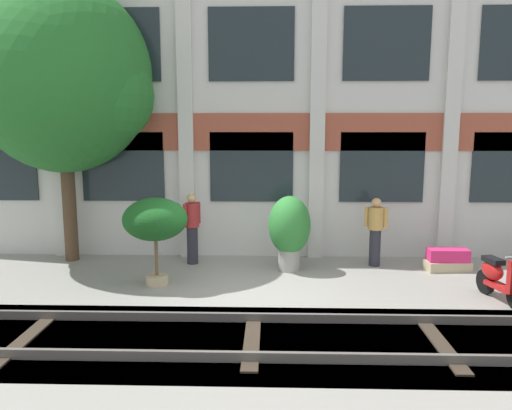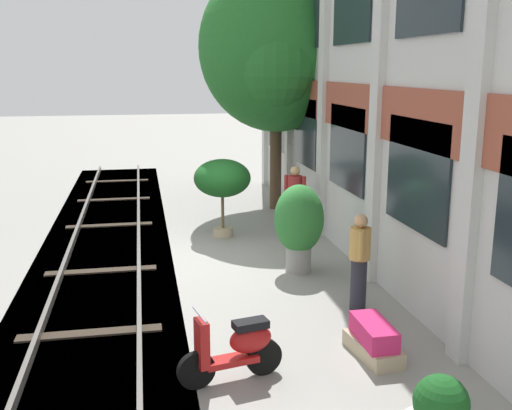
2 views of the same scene
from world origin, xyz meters
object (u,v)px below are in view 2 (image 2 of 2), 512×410
at_px(potted_plant_tall_urn, 222,180).
at_px(scooter_second_parked, 236,348).
at_px(potted_plant_glazed_jar, 299,223).
at_px(resident_by_doorway, 359,259).
at_px(potted_plant_square_trough, 373,340).
at_px(broadleaf_tree, 276,52).
at_px(resident_watching_tracks, 295,200).

xyz_separation_m(potted_plant_tall_urn, scooter_second_parked, (6.64, -0.75, -0.90)).
distance_m(potted_plant_glazed_jar, resident_by_doorway, 2.08).
bearing_deg(potted_plant_square_trough, scooter_second_parked, -82.05).
xyz_separation_m(broadleaf_tree, resident_by_doorway, (7.30, -0.28, -3.40)).
height_order(scooter_second_parked, resident_by_doorway, resident_by_doorway).
bearing_deg(broadleaf_tree, resident_by_doorway, -2.18).
relative_size(potted_plant_square_trough, potted_plant_glazed_jar, 0.61).
height_order(potted_plant_tall_urn, scooter_second_parked, potted_plant_tall_urn).
relative_size(potted_plant_tall_urn, resident_by_doorway, 1.13).
bearing_deg(broadleaf_tree, resident_watching_tracks, -4.34).
bearing_deg(potted_plant_tall_urn, potted_plant_glazed_jar, 21.45).
bearing_deg(resident_by_doorway, broadleaf_tree, -74.91).
distance_m(potted_plant_square_trough, scooter_second_parked, 1.97).
bearing_deg(resident_by_doorway, potted_plant_glazed_jar, -59.92).
relative_size(broadleaf_tree, potted_plant_glazed_jar, 3.86).
xyz_separation_m(potted_plant_square_trough, scooter_second_parked, (0.27, -1.94, 0.20)).
bearing_deg(potted_plant_square_trough, potted_plant_glazed_jar, -178.47).
relative_size(potted_plant_square_trough, resident_by_doorway, 0.64).
bearing_deg(potted_plant_square_trough, resident_watching_tracks, 175.97).
bearing_deg(potted_plant_glazed_jar, potted_plant_square_trough, 1.53).
xyz_separation_m(broadleaf_tree, potted_plant_tall_urn, (2.50, -1.83, -2.92)).
relative_size(potted_plant_glazed_jar, scooter_second_parked, 1.25).
bearing_deg(resident_by_doorway, potted_plant_tall_urn, -54.82).
xyz_separation_m(potted_plant_square_trough, potted_plant_glazed_jar, (-3.59, -0.10, 0.74)).
xyz_separation_m(potted_plant_tall_urn, resident_watching_tracks, (0.50, 1.60, -0.44)).
relative_size(potted_plant_tall_urn, potted_plant_glazed_jar, 1.06).
distance_m(scooter_second_parked, resident_watching_tracks, 6.59).
bearing_deg(resident_by_doorway, resident_watching_tracks, -73.40).
xyz_separation_m(broadleaf_tree, potted_plant_glazed_jar, (5.28, -0.74, -3.29)).
bearing_deg(broadleaf_tree, potted_plant_square_trough, -4.14).
bearing_deg(potted_plant_tall_urn, broadleaf_tree, 143.89).
xyz_separation_m(potted_plant_tall_urn, potted_plant_square_trough, (6.37, 1.19, -1.10)).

